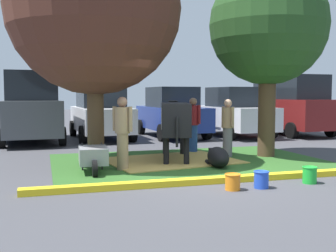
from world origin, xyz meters
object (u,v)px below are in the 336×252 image
shade_tree_right (268,27)px  bucket_green (310,175)px  person_visitor_far (193,123)px  bucket_blue (261,179)px  hatchback_white (234,112)px  wheelbarrow (93,156)px  suv_dark_grey (31,107)px  cow_holstein (175,119)px  sedan_red (101,114)px  person_visitor_near (228,126)px  shade_tree_left (94,8)px  suv_black (290,105)px  sedan_blue (172,113)px  person_handler (122,131)px  calf_lying (218,157)px  bucket_orange (233,182)px

shade_tree_right → bucket_green: shade_tree_right is taller
person_visitor_far → bucket_blue: bearing=-94.7°
person_visitor_far → hatchback_white: (3.30, 4.17, 0.11)m
wheelbarrow → suv_dark_grey: (-1.45, 6.72, 0.88)m
cow_holstein → sedan_red: size_ratio=0.68×
person_visitor_far → suv_dark_grey: suv_dark_grey is taller
cow_holstein → person_visitor_near: 1.53m
bucket_green → hatchback_white: bearing=73.7°
shade_tree_left → cow_holstein: 3.44m
suv_dark_grey → hatchback_white: bearing=-1.2°
shade_tree_right → hatchback_white: 6.23m
shade_tree_left → cow_holstein: shade_tree_left is taller
bucket_blue → suv_black: suv_black is taller
shade_tree_right → person_visitor_far: 3.42m
person_visitor_near → suv_dark_grey: size_ratio=0.34×
sedan_blue → hatchback_white: size_ratio=1.00×
sedan_red → sedan_blue: bearing=-1.7°
person_handler → hatchback_white: bearing=47.7°
wheelbarrow → sedan_red: bearing=81.1°
person_handler → bucket_blue: 3.37m
cow_holstein → person_handler: bearing=-144.2°
calf_lying → hatchback_white: size_ratio=0.30×
wheelbarrow → bucket_blue: bearing=-39.8°
wheelbarrow → suv_dark_grey: 6.93m
bucket_blue → hatchback_white: 9.67m
person_handler → shade_tree_left: bearing=112.7°
bucket_blue → suv_dark_grey: suv_dark_grey is taller
calf_lying → cow_holstein: bearing=115.3°
person_visitor_far → suv_dark_grey: bearing=137.0°
person_handler → person_visitor_near: 3.34m
shade_tree_left → sedan_red: 6.55m
sedan_blue → suv_dark_grey: bearing=-176.8°
shade_tree_left → hatchback_white: 8.69m
person_visitor_far → suv_black: suv_black is taller
sedan_red → sedan_blue: (2.87, -0.09, 0.00)m
calf_lying → suv_dark_grey: 8.12m
shade_tree_left → wheelbarrow: 3.68m
hatchback_white → wheelbarrow: bearing=-134.8°
person_visitor_far → wheelbarrow: person_visitor_far is taller
wheelbarrow → suv_dark_grey: size_ratio=0.34×
shade_tree_right → calf_lying: bearing=-149.7°
shade_tree_left → bucket_green: size_ratio=18.18×
sedan_red → cow_holstein: bearing=-78.3°
cow_holstein → hatchback_white: 6.70m
suv_dark_grey → suv_black: size_ratio=1.00×
person_visitor_near → suv_dark_grey: suv_dark_grey is taller
bucket_orange → sedan_blue: size_ratio=0.07×
person_handler → suv_dark_grey: size_ratio=0.36×
sedan_red → bucket_green: bearing=-73.2°
shade_tree_right → suv_black: (4.25, 5.45, -2.29)m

